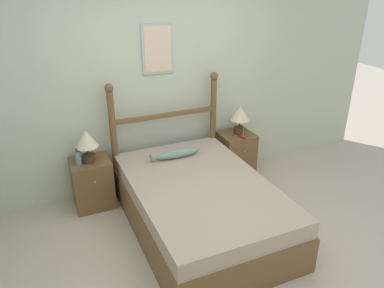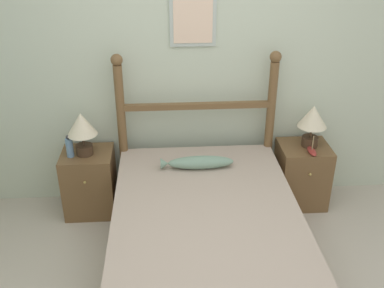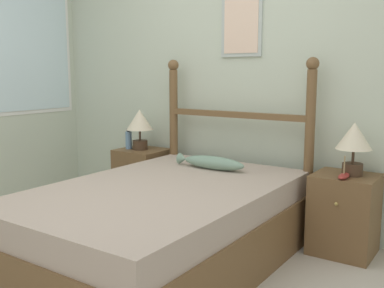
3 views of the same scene
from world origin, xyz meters
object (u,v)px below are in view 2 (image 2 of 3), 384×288
(bed, at_px, (207,246))
(table_lamp_right, at_px, (313,120))
(nightstand_left, at_px, (90,182))
(table_lamp_left, at_px, (82,127))
(model_boat, at_px, (312,151))
(fish_pillow, at_px, (198,162))
(nightstand_right, at_px, (301,174))
(bottle, at_px, (69,147))

(bed, relative_size, table_lamp_right, 5.46)
(nightstand_left, bearing_deg, table_lamp_left, -116.70)
(table_lamp_left, xyz_separation_m, model_boat, (1.95, -0.11, -0.23))
(table_lamp_left, relative_size, fish_pillow, 0.64)
(bed, distance_m, fish_pillow, 0.73)
(nightstand_right, xyz_separation_m, model_boat, (0.02, -0.13, 0.31))
(nightstand_right, distance_m, model_boat, 0.34)
(table_lamp_right, relative_size, bottle, 1.88)
(bed, relative_size, table_lamp_left, 5.46)
(model_boat, height_order, fish_pillow, model_boat)
(nightstand_left, relative_size, bottle, 2.88)
(model_boat, distance_m, fish_pillow, 1.00)
(nightstand_right, relative_size, table_lamp_right, 1.53)
(table_lamp_left, distance_m, model_boat, 1.97)
(nightstand_right, relative_size, table_lamp_left, 1.53)
(nightstand_left, relative_size, fish_pillow, 0.98)
(table_lamp_left, height_order, table_lamp_right, same)
(table_lamp_right, bearing_deg, model_boat, -98.24)
(table_lamp_right, height_order, bottle, table_lamp_right)
(fish_pillow, bearing_deg, bottle, 168.38)
(table_lamp_left, bearing_deg, table_lamp_right, 0.72)
(nightstand_right, xyz_separation_m, bottle, (-2.05, -0.05, 0.39))
(bottle, xyz_separation_m, model_boat, (2.07, -0.08, -0.07))
(bed, relative_size, nightstand_left, 3.56)
(bed, distance_m, nightstand_right, 1.33)
(bed, relative_size, bottle, 10.27)
(nightstand_right, xyz_separation_m, table_lamp_left, (-1.93, -0.02, 0.55))
(fish_pillow, bearing_deg, table_lamp_left, 165.18)
(nightstand_left, bearing_deg, model_boat, -3.77)
(bed, height_order, table_lamp_right, table_lamp_right)
(table_lamp_right, distance_m, fish_pillow, 1.08)
(bottle, distance_m, fish_pillow, 1.10)
(bottle, relative_size, fish_pillow, 0.34)
(table_lamp_left, bearing_deg, model_boat, -3.30)
(table_lamp_left, xyz_separation_m, table_lamp_right, (1.97, 0.02, 0.00))
(nightstand_left, distance_m, table_lamp_left, 0.55)
(nightstand_left, relative_size, model_boat, 3.38)
(table_lamp_right, xyz_separation_m, model_boat, (-0.02, -0.14, -0.23))
(bottle, bearing_deg, fish_pillow, -11.62)
(nightstand_left, height_order, table_lamp_left, table_lamp_left)
(nightstand_right, height_order, table_lamp_right, table_lamp_right)
(table_lamp_left, relative_size, bottle, 1.88)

